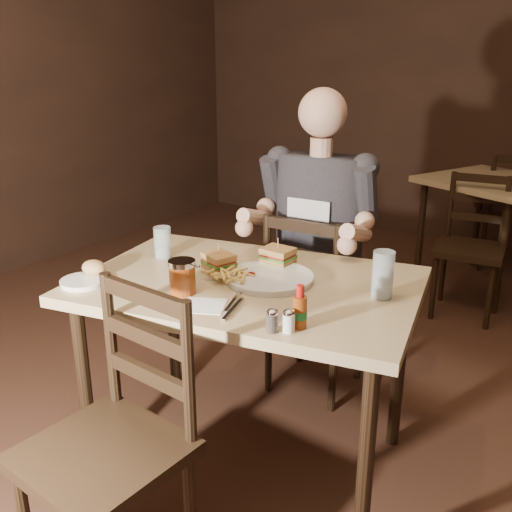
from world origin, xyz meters
The scene contains 24 objects.
room_shell centered at (0.00, 0.00, 1.40)m, with size 7.00×7.00×7.00m.
main_table centered at (-0.28, 0.06, 0.69)m, with size 1.33×1.01×0.77m.
bg_table centered at (0.08, 2.50, 0.68)m, with size 1.05×1.05×0.77m.
chair_far centered at (-0.32, 0.70, 0.44)m, with size 0.41×0.45×0.89m, color black, non-canonical shape.
chair_near centered at (-0.32, -0.63, 0.46)m, with size 0.42×0.46×0.91m, color black, non-canonical shape.
bg_chair_far centered at (0.08, 3.05, 0.44)m, with size 0.41×0.44×0.88m, color black, non-canonical shape.
bg_chair_near centered at (0.08, 1.95, 0.43)m, with size 0.40×0.44×0.86m, color black, non-canonical shape.
diner centered at (-0.32, 0.65, 0.94)m, with size 0.55×0.43×0.96m, color #302F34, non-canonical shape.
dinner_plate centered at (-0.21, 0.10, 0.78)m, with size 0.31×0.31×0.02m, color white.
sandwich_left centered at (-0.41, 0.07, 0.84)m, with size 0.11×0.09×0.10m, color #BC8C48, non-canonical shape.
sandwich_right centered at (-0.26, 0.24, 0.84)m, with size 0.11×0.09×0.10m, color #BC8C48, non-canonical shape.
fries_pile centered at (-0.33, 0.01, 0.81)m, with size 0.22×0.16×0.04m, color #D5B359, non-canonical shape.
ketchup_dollop centered at (-0.28, 0.07, 0.79)m, with size 0.04×0.04×0.01m, color maroon.
glass_left centered at (-0.71, 0.09, 0.83)m, with size 0.07×0.07×0.13m, color silver.
glass_right centered at (0.18, 0.18, 0.85)m, with size 0.07×0.07×0.16m, color silver.
hot_sauce centered at (0.06, -0.17, 0.84)m, with size 0.04×0.04×0.14m, color maroon, non-canonical shape.
salt_shaker centered at (0.05, -0.21, 0.80)m, with size 0.04×0.04×0.07m, color white, non-canonical shape.
pepper_shaker centered at (0.01, -0.23, 0.80)m, with size 0.04×0.04×0.07m, color #38332D, non-canonical shape.
syrup_dispenser centered at (-0.40, -0.15, 0.83)m, with size 0.09×0.09×0.12m, color maroon, non-canonical shape.
napkin centered at (-0.27, -0.20, 0.77)m, with size 0.13×0.12×0.00m, color white.
knife centered at (-0.22, -0.12, 0.77)m, with size 0.01×0.19×0.00m, color silver.
fork centered at (-0.18, -0.17, 0.78)m, with size 0.01×0.18×0.01m, color silver.
side_plate centered at (-0.75, -0.28, 0.78)m, with size 0.16×0.16×0.01m, color white.
bread_roll centered at (-0.77, -0.22, 0.81)m, with size 0.09×0.08×0.06m, color tan.
Camera 1 is at (0.79, -1.52, 1.53)m, focal length 40.00 mm.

